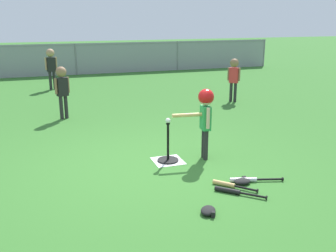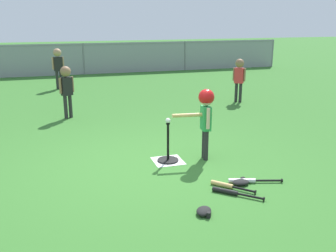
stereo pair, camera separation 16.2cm
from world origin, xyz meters
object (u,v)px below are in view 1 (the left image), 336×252
(baseball_on_tee, at_px, (168,121))
(batting_tee, at_px, (168,155))
(fielder_deep_center, at_px, (234,74))
(glove_by_plate, at_px, (208,211))
(fielder_deep_left, at_px, (62,86))
(glove_near_bats, at_px, (242,181))
(fielder_near_right, at_px, (51,63))
(spare_bat_black, at_px, (233,191))
(spare_bat_wood, at_px, (228,185))
(batter_child, at_px, (205,110))
(spare_bat_silver, at_px, (249,180))

(baseball_on_tee, bearing_deg, batting_tee, 26.57)
(fielder_deep_center, height_order, glove_by_plate, fielder_deep_center)
(fielder_deep_left, height_order, glove_near_bats, fielder_deep_left)
(fielder_deep_left, distance_m, fielder_near_right, 3.63)
(fielder_deep_left, bearing_deg, glove_near_bats, -65.05)
(batting_tee, bearing_deg, fielder_deep_center, 49.78)
(batting_tee, distance_m, spare_bat_black, 1.37)
(spare_bat_black, bearing_deg, spare_bat_wood, 77.96)
(batter_child, height_order, fielder_deep_center, fielder_deep_center)
(glove_by_plate, bearing_deg, fielder_deep_center, 59.52)
(spare_bat_silver, xyz_separation_m, glove_near_bats, (-0.11, -0.03, 0.01))
(batter_child, bearing_deg, fielder_deep_left, 120.36)
(batter_child, distance_m, glove_by_plate, 1.88)
(spare_bat_silver, height_order, spare_bat_wood, same)
(batter_child, height_order, spare_bat_wood, batter_child)
(batting_tee, height_order, fielder_deep_left, fielder_deep_left)
(fielder_deep_center, xyz_separation_m, spare_bat_silver, (-2.16, -4.52, -0.67))
(fielder_deep_center, relative_size, spare_bat_wood, 2.29)
(baseball_on_tee, bearing_deg, glove_near_bats, -59.09)
(glove_near_bats, bearing_deg, spare_bat_wood, -172.77)
(spare_bat_black, height_order, glove_by_plate, glove_by_plate)
(glove_near_bats, bearing_deg, fielder_deep_left, 114.95)
(batting_tee, bearing_deg, fielder_near_right, 101.37)
(fielder_deep_center, xyz_separation_m, fielder_near_right, (-4.27, 3.25, 0.07))
(batting_tee, height_order, spare_bat_black, batting_tee)
(fielder_deep_center, relative_size, spare_bat_black, 2.15)
(fielder_deep_center, height_order, fielder_near_right, fielder_near_right)
(batter_child, distance_m, spare_bat_black, 1.46)
(baseball_on_tee, relative_size, spare_bat_wood, 0.16)
(batter_child, xyz_separation_m, spare_bat_silver, (0.21, -0.99, -0.74))
(baseball_on_tee, distance_m, batter_child, 0.58)
(spare_bat_silver, bearing_deg, fielder_deep_left, 116.34)
(glove_by_plate, bearing_deg, batter_child, 67.78)
(baseball_on_tee, bearing_deg, spare_bat_black, -73.17)
(batter_child, relative_size, glove_near_bats, 4.89)
(spare_bat_black, height_order, glove_near_bats, glove_near_bats)
(baseball_on_tee, xyz_separation_m, glove_by_plate, (-0.10, -1.67, -0.60))
(spare_bat_wood, relative_size, glove_near_bats, 2.15)
(fielder_near_right, distance_m, glove_by_plate, 8.51)
(spare_bat_wood, bearing_deg, glove_near_bats, 7.23)
(spare_bat_wood, bearing_deg, fielder_deep_left, 112.34)
(batter_child, bearing_deg, batting_tee, 172.89)
(fielder_deep_left, distance_m, spare_bat_wood, 4.60)
(baseball_on_tee, relative_size, fielder_deep_left, 0.07)
(fielder_near_right, xyz_separation_m, spare_bat_black, (1.75, -8.02, -0.74))
(spare_bat_black, relative_size, glove_by_plate, 1.87)
(baseball_on_tee, height_order, spare_bat_wood, baseball_on_tee)
(fielder_near_right, distance_m, spare_bat_silver, 8.09)
(spare_bat_black, relative_size, glove_near_bats, 2.30)
(fielder_near_right, bearing_deg, glove_near_bats, -75.60)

